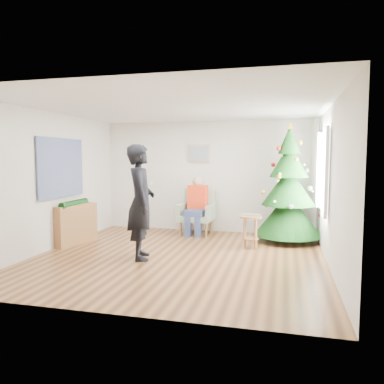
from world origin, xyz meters
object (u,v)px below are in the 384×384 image
(stool, at_px, (250,232))
(armchair, at_px, (197,218))
(christmas_tree, at_px, (288,188))
(standing_man, at_px, (141,202))
(console, at_px, (75,224))

(stool, xyz_separation_m, armchair, (-1.31, 1.11, 0.05))
(christmas_tree, relative_size, standing_man, 1.26)
(stool, distance_m, console, 3.53)
(armchair, height_order, standing_man, standing_man)
(stool, xyz_separation_m, standing_man, (-1.77, -1.18, 0.66))
(christmas_tree, xyz_separation_m, stool, (-0.70, -0.81, -0.79))
(christmas_tree, bearing_deg, console, -163.25)
(stool, height_order, armchair, armchair)
(christmas_tree, distance_m, stool, 1.33)
(armchair, distance_m, console, 2.69)
(stool, height_order, standing_man, standing_man)
(armchair, bearing_deg, console, -140.20)
(christmas_tree, height_order, standing_man, christmas_tree)
(christmas_tree, bearing_deg, stool, -130.92)
(stool, relative_size, armchair, 0.62)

